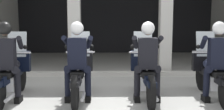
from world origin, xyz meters
TOP-DOWN VIEW (x-y plane):
  - ground_plane at (0.00, 3.00)m, footprint 80.00×80.00m
  - station_building at (0.29, 5.32)m, footprint 9.02×5.05m
  - kerb_strip at (0.29, 2.28)m, footprint 8.52×0.24m
  - motorcycle_far_left at (-2.05, 0.15)m, footprint 0.62×2.04m
  - police_officer_far_left at (-2.05, -0.14)m, footprint 0.63×0.61m
  - motorcycle_center_left at (-0.68, 0.19)m, footprint 0.62×2.04m
  - police_officer_center_left at (-0.68, -0.09)m, footprint 0.63×0.61m
  - motorcycle_center_right at (0.69, 0.17)m, footprint 0.62×2.04m
  - police_officer_center_right at (0.68, -0.12)m, footprint 0.63×0.61m
  - motorcycle_far_right at (2.05, 0.13)m, footprint 0.62×2.04m
  - police_officer_far_right at (2.05, -0.15)m, footprint 0.63×0.61m

SIDE VIEW (x-z plane):
  - ground_plane at x=0.00m, z-range 0.00..0.00m
  - kerb_strip at x=0.29m, z-range 0.00..0.12m
  - motorcycle_far_left at x=-2.05m, z-range -0.17..1.17m
  - motorcycle_center_left at x=-0.68m, z-range -0.17..1.17m
  - motorcycle_center_right at x=0.69m, z-range -0.17..1.17m
  - motorcycle_far_right at x=2.05m, z-range -0.17..1.17m
  - police_officer_far_left at x=-2.05m, z-range 0.15..1.73m
  - police_officer_center_left at x=-0.68m, z-range 0.15..1.73m
  - police_officer_center_right at x=0.68m, z-range 0.15..1.73m
  - police_officer_far_right at x=2.05m, z-range 0.15..1.73m
  - station_building at x=0.29m, z-range 0.43..3.71m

